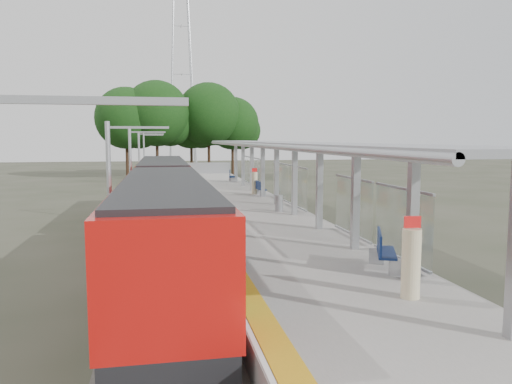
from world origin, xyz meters
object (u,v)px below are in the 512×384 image
(bench_mid, at_px, (260,188))
(info_pillar_far, at_px, (255,183))
(bench_near, at_px, (383,249))
(bench_far, at_px, (231,175))
(info_pillar_near, at_px, (411,263))
(train, at_px, (164,202))
(litter_bin, at_px, (279,203))

(bench_mid, distance_m, info_pillar_far, 0.95)
(bench_near, distance_m, bench_far, 30.52)
(info_pillar_near, height_order, info_pillar_far, info_pillar_near)
(bench_mid, relative_size, info_pillar_near, 0.73)
(train, distance_m, bench_far, 22.57)
(bench_far, height_order, litter_bin, bench_far)
(train, height_order, info_pillar_near, train)
(bench_mid, bearing_deg, bench_near, -93.35)
(train, distance_m, bench_mid, 12.55)
(train, distance_m, bench_near, 10.78)
(info_pillar_near, height_order, litter_bin, info_pillar_near)
(info_pillar_far, xyz_separation_m, litter_bin, (-0.26, -8.37, -0.35))
(bench_mid, height_order, info_pillar_far, info_pillar_far)
(train, bearing_deg, litter_bin, 28.65)
(bench_near, relative_size, info_pillar_far, 0.97)
(bench_near, xyz_separation_m, bench_mid, (0.22, 19.53, -0.09))
(bench_far, xyz_separation_m, litter_bin, (-0.04, -18.47, -0.13))
(litter_bin, bearing_deg, bench_mid, 86.39)
(bench_near, height_order, info_pillar_far, info_pillar_far)
(bench_mid, bearing_deg, litter_bin, -96.32)
(bench_near, distance_m, info_pillar_near, 2.59)
(train, xyz_separation_m, bench_mid, (6.46, 10.75, -0.53))
(info_pillar_near, bearing_deg, litter_bin, 97.17)
(bench_near, bearing_deg, info_pillar_far, 112.32)
(bench_near, bearing_deg, bench_far, 112.74)
(train, distance_m, litter_bin, 6.85)
(bench_near, bearing_deg, info_pillar_near, -78.36)
(bench_near, relative_size, litter_bin, 2.04)
(train, distance_m, info_pillar_far, 13.21)
(bench_near, height_order, bench_far, bench_near)
(info_pillar_near, xyz_separation_m, info_pillar_far, (0.48, 22.94, -0.08))
(train, xyz_separation_m, info_pillar_near, (5.76, -11.30, -0.19))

